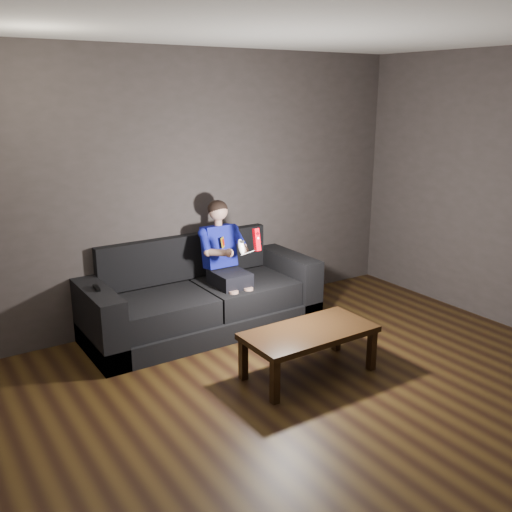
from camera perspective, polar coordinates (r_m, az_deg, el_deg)
floor at (r=4.31m, az=10.05°, el=-16.18°), size 5.00×5.00×0.00m
back_wall at (r=5.79m, az=-6.45°, el=6.74°), size 5.00×0.04×2.70m
ceiling at (r=3.67m, az=12.26°, el=22.27°), size 5.00×5.00×0.02m
sofa at (r=5.71m, az=-5.70°, el=-4.40°), size 2.31×1.00×0.89m
child at (r=5.63m, az=-3.16°, el=0.30°), size 0.47×0.58×1.15m
wii_remote_red at (r=5.25m, az=0.08°, el=1.66°), size 0.05×0.08×0.21m
nunchuk_white at (r=5.18m, az=-1.50°, el=0.92°), size 0.08×0.10×0.15m
wii_remote_black at (r=5.15m, az=-15.67°, el=-3.09°), size 0.04×0.15×0.03m
coffee_table at (r=4.76m, az=5.33°, el=-7.95°), size 1.11×0.56×0.40m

